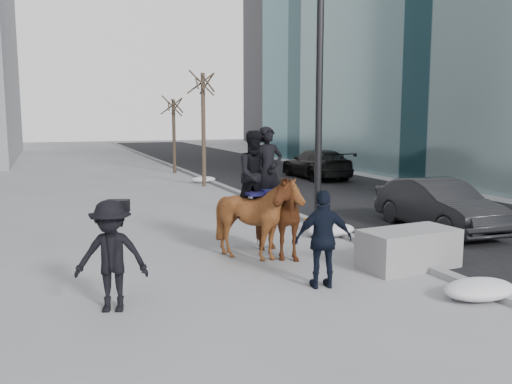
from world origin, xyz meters
name	(u,v)px	position (x,y,z in m)	size (l,w,h in m)	color
ground	(279,279)	(0.00, 0.00, 0.00)	(120.00, 120.00, 0.00)	gray
road	(339,192)	(7.00, 10.00, 0.01)	(8.00, 90.00, 0.01)	black
curb	(247,196)	(3.00, 10.00, 0.06)	(0.25, 90.00, 0.12)	gray
planter	(409,249)	(2.75, -0.21, 0.39)	(1.97, 0.98, 0.79)	gray
car_near	(438,205)	(5.73, 2.53, 0.68)	(1.45, 4.16, 1.37)	black
car_far	(316,164)	(8.40, 14.76, 0.71)	(1.99, 4.90, 1.42)	black
tree_near	(203,124)	(2.40, 13.78, 2.71)	(1.20, 1.20, 5.41)	#3A2A22
tree_far	(174,132)	(2.40, 19.67, 2.18)	(1.20, 1.20, 4.37)	#34251E
mounted_left	(270,208)	(0.52, 1.70, 1.05)	(1.23, 2.28, 2.81)	#49270E
mounted_right	(258,208)	(0.17, 1.51, 1.10)	(1.46, 1.64, 2.74)	#4B220F
feeder	(324,239)	(0.54, -0.72, 0.88)	(1.09, 0.96, 1.75)	black
camera_crew	(111,256)	(-3.09, -0.57, 0.89)	(1.28, 0.97, 1.75)	black
lamppost	(319,38)	(2.60, 3.53, 4.99)	(0.25, 0.97, 9.09)	black
snow_piles	(298,217)	(2.70, 4.85, 0.16)	(1.31, 17.96, 0.33)	silver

